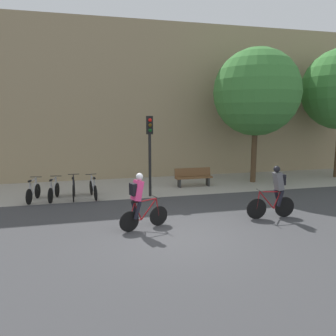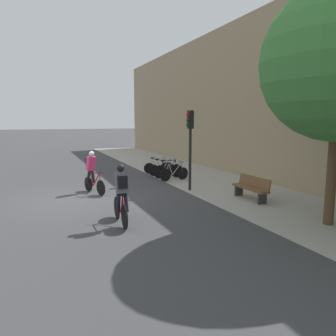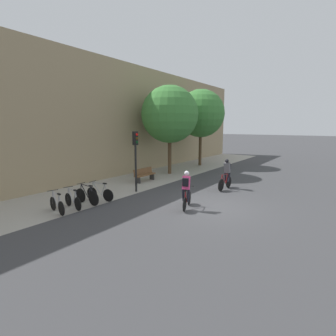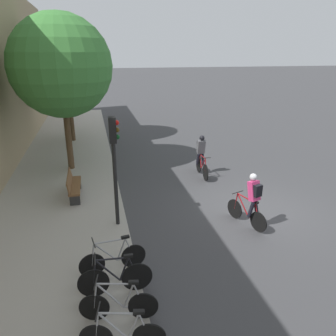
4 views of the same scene
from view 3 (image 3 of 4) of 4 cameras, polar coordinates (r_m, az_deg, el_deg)
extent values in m
plane|color=#3D3D3F|center=(12.47, 9.47, -8.35)|extent=(200.00, 200.00, 0.00)
cube|color=#A39E93|center=(16.41, -12.33, -4.14)|extent=(44.00, 4.50, 0.01)
cube|color=#9E8966|center=(17.96, -18.42, 10.18)|extent=(44.00, 0.60, 8.36)
cylinder|color=black|center=(12.57, 4.64, -6.60)|extent=(0.61, 0.24, 0.64)
cylinder|color=black|center=(11.60, 3.63, -7.94)|extent=(0.61, 0.24, 0.64)
cylinder|color=maroon|center=(12.16, 4.33, -5.75)|extent=(0.55, 0.22, 0.62)
cylinder|color=maroon|center=(11.80, 3.96, -6.29)|extent=(0.26, 0.12, 0.58)
cylinder|color=maroon|center=(11.98, 4.24, -4.58)|extent=(0.74, 0.29, 0.07)
cylinder|color=maroon|center=(11.79, 3.85, -7.69)|extent=(0.40, 0.17, 0.05)
cylinder|color=maroon|center=(11.61, 3.74, -6.51)|extent=(0.21, 0.10, 0.56)
cylinder|color=maroon|center=(12.45, 4.62, -5.36)|extent=(0.12, 0.07, 0.59)
cylinder|color=black|center=(12.33, 4.60, -3.92)|extent=(0.18, 0.44, 0.03)
cube|color=black|center=(11.61, 3.86, -4.90)|extent=(0.22, 0.14, 0.06)
cube|color=#DB3875|center=(11.63, 3.98, -3.21)|extent=(0.41, 0.41, 0.63)
sphere|color=silver|center=(11.63, 4.08, -1.15)|extent=(0.28, 0.28, 0.22)
cylinder|color=black|center=(11.70, 4.42, -6.04)|extent=(0.30, 0.19, 0.56)
cylinder|color=black|center=(11.75, 3.37, -5.97)|extent=(0.26, 0.18, 0.56)
cube|color=black|center=(11.49, 3.84, -3.11)|extent=(0.22, 0.29, 0.36)
cylinder|color=black|center=(15.38, 11.47, -3.67)|extent=(0.71, 0.06, 0.71)
cylinder|color=black|center=(16.30, 13.06, -2.99)|extent=(0.71, 0.06, 0.71)
cylinder|color=maroon|center=(15.63, 12.07, -2.43)|extent=(0.57, 0.06, 0.62)
cylinder|color=maroon|center=(15.98, 12.65, -2.25)|extent=(0.27, 0.05, 0.58)
cylinder|color=maroon|center=(15.68, 12.28, -1.34)|extent=(0.77, 0.07, 0.07)
cylinder|color=maroon|center=(16.12, 12.75, -3.15)|extent=(0.42, 0.05, 0.05)
cylinder|color=maroon|center=(16.16, 12.96, -2.10)|extent=(0.22, 0.04, 0.56)
cylinder|color=maroon|center=(15.36, 11.57, -2.59)|extent=(0.12, 0.04, 0.59)
cylinder|color=black|center=(15.33, 11.68, -1.35)|extent=(0.04, 0.46, 0.03)
cube|color=black|center=(16.02, 12.86, -1.05)|extent=(0.20, 0.09, 0.06)
cube|color=#5B5B60|center=(15.88, 12.75, 0.07)|extent=(0.33, 0.33, 0.63)
sphere|color=black|center=(15.75, 12.69, 1.51)|extent=(0.23, 0.23, 0.22)
cylinder|color=black|center=(16.06, 12.40, -1.89)|extent=(0.28, 0.12, 0.56)
cylinder|color=black|center=(15.98, 13.11, -1.98)|extent=(0.24, 0.12, 0.56)
cube|color=black|center=(15.99, 12.97, 0.31)|extent=(0.15, 0.26, 0.36)
cylinder|color=black|center=(12.80, -23.77, -7.11)|extent=(0.16, 0.61, 0.62)
cylinder|color=black|center=(11.94, -22.19, -8.18)|extent=(0.16, 0.61, 0.62)
cylinder|color=#99999E|center=(12.43, -23.34, -6.21)|extent=(0.14, 0.53, 0.62)
cylinder|color=#99999E|center=(12.11, -22.75, -6.64)|extent=(0.09, 0.25, 0.58)
cylinder|color=#99999E|center=(12.27, -23.26, -5.04)|extent=(0.18, 0.70, 0.07)
cylinder|color=#99999E|center=(12.11, -22.52, -7.99)|extent=(0.11, 0.38, 0.05)
cylinder|color=#99999E|center=(11.94, -22.42, -6.81)|extent=(0.07, 0.21, 0.56)
cylinder|color=#99999E|center=(12.69, -23.80, -5.90)|extent=(0.06, 0.12, 0.58)
cylinder|color=black|center=(12.58, -23.84, -4.48)|extent=(0.46, 0.12, 0.03)
cube|color=black|center=(11.94, -22.67, -5.26)|extent=(0.12, 0.21, 0.06)
cylinder|color=black|center=(13.21, -20.91, -6.44)|extent=(0.15, 0.61, 0.62)
cylinder|color=black|center=(12.35, -19.04, -7.42)|extent=(0.15, 0.61, 0.62)
cylinder|color=#99999E|center=(12.84, -20.37, -5.55)|extent=(0.14, 0.54, 0.62)
cylinder|color=#99999E|center=(12.53, -19.68, -5.95)|extent=(0.09, 0.26, 0.58)
cylinder|color=#99999E|center=(12.68, -20.24, -4.41)|extent=(0.17, 0.73, 0.07)
cylinder|color=#99999E|center=(12.52, -19.43, -7.25)|extent=(0.10, 0.39, 0.05)
cylinder|color=#99999E|center=(12.35, -19.29, -6.10)|extent=(0.07, 0.21, 0.56)
cylinder|color=#99999E|center=(13.11, -20.91, -5.25)|extent=(0.06, 0.12, 0.58)
cylinder|color=black|center=(13.00, -20.92, -3.88)|extent=(0.46, 0.11, 0.03)
cube|color=black|center=(12.35, -19.54, -4.61)|extent=(0.11, 0.21, 0.06)
cylinder|color=black|center=(13.59, -18.47, -5.69)|extent=(0.04, 0.70, 0.70)
cylinder|color=black|center=(12.84, -15.89, -6.43)|extent=(0.04, 0.70, 0.70)
cylinder|color=black|center=(13.26, -17.69, -4.76)|extent=(0.04, 0.53, 0.62)
cylinder|color=black|center=(12.99, -16.72, -5.07)|extent=(0.04, 0.25, 0.58)
cylinder|color=black|center=(13.11, -17.46, -3.63)|extent=(0.04, 0.72, 0.07)
cylinder|color=black|center=(12.99, -16.43, -6.31)|extent=(0.03, 0.39, 0.05)
cylinder|color=black|center=(12.84, -16.19, -5.17)|extent=(0.03, 0.21, 0.56)
cylinder|color=black|center=(13.49, -18.44, -4.53)|extent=(0.04, 0.11, 0.58)
cylinder|color=black|center=(13.39, -18.41, -3.18)|extent=(0.46, 0.03, 0.03)
cube|color=black|center=(12.83, -16.50, -3.75)|extent=(0.08, 0.20, 0.06)
cylinder|color=black|center=(14.03, -16.21, -5.27)|extent=(0.13, 0.63, 0.63)
cylinder|color=black|center=(13.37, -12.90, -5.84)|extent=(0.13, 0.63, 0.63)
cylinder|color=#99999E|center=(13.73, -15.17, -4.32)|extent=(0.13, 0.57, 0.62)
cylinder|color=#99999E|center=(13.49, -13.94, -4.57)|extent=(0.08, 0.27, 0.58)
cylinder|color=#99999E|center=(13.60, -14.86, -3.22)|extent=(0.16, 0.76, 0.07)
cylinder|color=#99999E|center=(13.50, -13.59, -5.76)|extent=(0.10, 0.42, 0.05)
cylinder|color=#99999E|center=(13.36, -13.25, -4.65)|extent=(0.07, 0.22, 0.56)
cylinder|color=#99999E|center=(13.94, -16.13, -4.13)|extent=(0.05, 0.12, 0.59)
cylinder|color=black|center=(13.84, -16.07, -2.82)|extent=(0.46, 0.10, 0.03)
cube|color=black|center=(13.35, -13.61, -3.29)|extent=(0.11, 0.21, 0.06)
cylinder|color=black|center=(14.84, -7.05, 1.31)|extent=(0.12, 0.12, 3.42)
cube|color=black|center=(14.71, -7.15, 6.45)|extent=(0.26, 0.20, 0.76)
sphere|color=red|center=(14.62, -6.80, 7.26)|extent=(0.15, 0.15, 0.15)
sphere|color=#4C380A|center=(14.63, -6.78, 6.44)|extent=(0.15, 0.15, 0.15)
sphere|color=#0C4719|center=(14.64, -6.76, 5.62)|extent=(0.15, 0.15, 0.15)
cube|color=brown|center=(17.72, -5.00, -1.49)|extent=(1.83, 0.40, 0.08)
cube|color=brown|center=(17.80, -5.46, -0.67)|extent=(1.83, 0.12, 0.40)
cube|color=#2D2D2D|center=(17.23, -6.55, -2.60)|extent=(0.08, 0.36, 0.45)
cube|color=#2D2D2D|center=(18.32, -3.52, -1.84)|extent=(0.08, 0.36, 0.45)
cylinder|color=#4C3823|center=(20.38, 0.36, 3.16)|extent=(0.28, 0.28, 3.16)
sphere|color=#3D7F38|center=(20.28, 0.37, 11.60)|extent=(4.34, 4.34, 4.34)
cylinder|color=#4C3823|center=(24.87, 7.02, 4.48)|extent=(0.28, 0.28, 3.41)
sphere|color=#3D7F38|center=(24.81, 7.16, 11.70)|extent=(4.37, 4.37, 4.37)
camera|label=1|loc=(9.10, 58.79, 3.28)|focal=35.00mm
camera|label=2|loc=(23.70, 26.37, 6.58)|focal=35.00mm
camera|label=4|loc=(10.61, -47.65, 14.15)|focal=35.00mm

